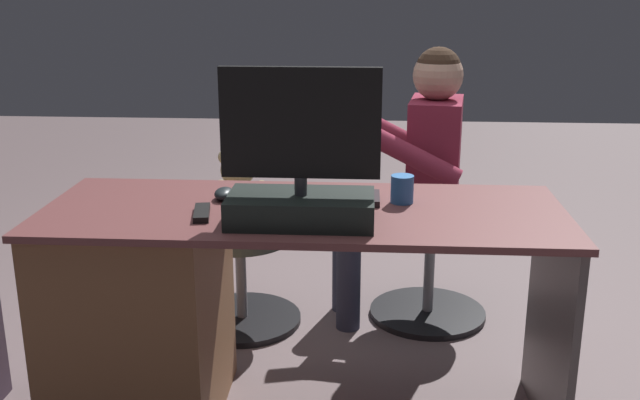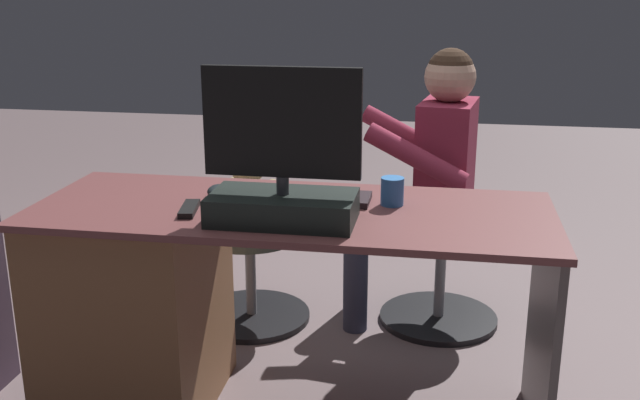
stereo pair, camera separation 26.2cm
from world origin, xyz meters
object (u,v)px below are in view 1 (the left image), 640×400
object	(u,v)px
desk	(171,306)
teddy_bear	(239,191)
tv_remote	(202,213)
keyboard	(313,197)
monitor	(301,181)
cup	(402,189)
office_chair_teddy	(241,264)
computer_mouse	(224,194)
person	(415,164)
visitor_chair	(430,260)

from	to	relation	value
desk	teddy_bear	size ratio (longest dim) A/B	5.10
desk	teddy_bear	bearing A→B (deg)	-98.85
tv_remote	keyboard	bearing A→B (deg)	-160.23
tv_remote	teddy_bear	distance (m)	0.80
monitor	tv_remote	world-z (taller)	monitor
keyboard	cup	xyz separation A→B (m)	(-0.28, 0.01, 0.03)
desk	office_chair_teddy	bearing A→B (deg)	-98.99
computer_mouse	person	world-z (taller)	person
teddy_bear	person	size ratio (longest dim) A/B	0.27
cup	office_chair_teddy	xyz separation A→B (m)	(0.62, -0.60, -0.50)
computer_mouse	monitor	bearing A→B (deg)	140.89
computer_mouse	person	distance (m)	0.95
keyboard	office_chair_teddy	distance (m)	0.83
monitor	visitor_chair	size ratio (longest dim) A/B	0.91
computer_mouse	teddy_bear	distance (m)	0.63
tv_remote	person	size ratio (longest dim) A/B	0.13
keyboard	tv_remote	size ratio (longest dim) A/B	2.80
monitor	office_chair_teddy	world-z (taller)	monitor
keyboard	office_chair_teddy	world-z (taller)	keyboard
desk	keyboard	world-z (taller)	keyboard
computer_mouse	visitor_chair	size ratio (longest dim) A/B	0.20
computer_mouse	office_chair_teddy	size ratio (longest dim) A/B	0.20
cup	tv_remote	bearing A→B (deg)	16.28
desk	cup	bearing A→B (deg)	-173.64
computer_mouse	teddy_bear	world-z (taller)	computer_mouse
computer_mouse	tv_remote	size ratio (longest dim) A/B	0.64
teddy_bear	tv_remote	bearing A→B (deg)	92.17
office_chair_teddy	cup	bearing A→B (deg)	136.04
tv_remote	computer_mouse	bearing A→B (deg)	-110.80
desk	monitor	bearing A→B (deg)	163.19
tv_remote	person	xyz separation A→B (m)	(-0.68, -0.87, -0.06)
teddy_bear	person	xyz separation A→B (m)	(-0.71, -0.09, 0.10)
desk	person	xyz separation A→B (m)	(-0.81, -0.78, 0.29)
monitor	person	size ratio (longest dim) A/B	0.39
office_chair_teddy	visitor_chair	size ratio (longest dim) A/B	1.00
computer_mouse	desk	bearing A→B (deg)	25.86
desk	cup	distance (m)	0.83
teddy_bear	person	distance (m)	0.72
computer_mouse	cup	xyz separation A→B (m)	(-0.56, 0.00, 0.03)
office_chair_teddy	person	world-z (taller)	person
office_chair_teddy	teddy_bear	world-z (taller)	teddy_bear
cup	teddy_bear	xyz separation A→B (m)	(0.62, -0.61, -0.19)
keyboard	office_chair_teddy	bearing A→B (deg)	-60.00
monitor	computer_mouse	bearing A→B (deg)	-39.11
monitor	desk	bearing A→B (deg)	-16.81
monitor	keyboard	bearing A→B (deg)	-94.35
keyboard	computer_mouse	world-z (taller)	computer_mouse
desk	office_chair_teddy	size ratio (longest dim) A/B	3.22
keyboard	person	world-z (taller)	person
office_chair_teddy	desk	bearing A→B (deg)	81.01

